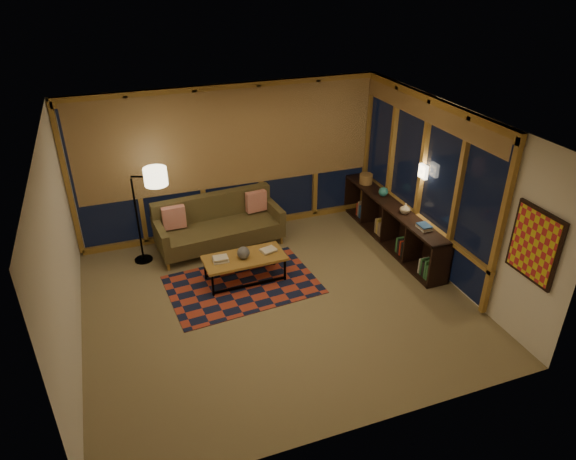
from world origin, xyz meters
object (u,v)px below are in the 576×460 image
object	(u,v)px
sofa	(219,225)
floor_lamp	(137,216)
bookshelf	(391,223)
coffee_table	(245,268)

from	to	relation	value
sofa	floor_lamp	bearing A→B (deg)	174.15
sofa	bookshelf	distance (m)	3.02
floor_lamp	coffee_table	bearing A→B (deg)	-19.09
sofa	bookshelf	size ratio (longest dim) A/B	0.71
sofa	coffee_table	world-z (taller)	sofa
coffee_table	sofa	bearing A→B (deg)	94.54
sofa	coffee_table	size ratio (longest dim) A/B	1.69
coffee_table	floor_lamp	size ratio (longest dim) A/B	0.76
sofa	floor_lamp	distance (m)	1.39
sofa	bookshelf	world-z (taller)	sofa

